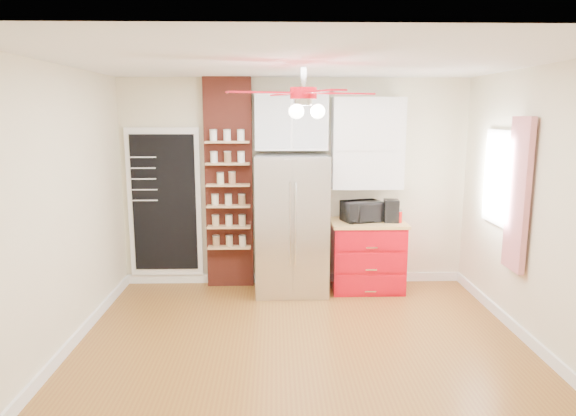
{
  "coord_description": "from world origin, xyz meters",
  "views": [
    {
      "loc": [
        -0.26,
        -4.66,
        2.26
      ],
      "look_at": [
        -0.11,
        0.9,
        1.22
      ],
      "focal_mm": 32.0,
      "sensor_mm": 36.0,
      "label": 1
    }
  ],
  "objects_px": {
    "fridge": "(292,225)",
    "pantry_jar_oats": "(220,179)",
    "toaster_oven": "(362,211)",
    "ceiling_fan": "(304,94)",
    "canister_left": "(398,217)",
    "red_cabinet": "(367,255)",
    "coffee_maker": "(391,211)"
  },
  "relations": [
    {
      "from": "fridge",
      "to": "pantry_jar_oats",
      "type": "relative_size",
      "value": 12.91
    },
    {
      "from": "toaster_oven",
      "to": "pantry_jar_oats",
      "type": "xyz_separation_m",
      "value": [
        -1.78,
        0.08,
        0.41
      ]
    },
    {
      "from": "ceiling_fan",
      "to": "toaster_oven",
      "type": "relative_size",
      "value": 2.97
    },
    {
      "from": "ceiling_fan",
      "to": "canister_left",
      "type": "height_order",
      "value": "ceiling_fan"
    },
    {
      "from": "red_cabinet",
      "to": "pantry_jar_oats",
      "type": "xyz_separation_m",
      "value": [
        -1.86,
        0.09,
        0.99
      ]
    },
    {
      "from": "toaster_oven",
      "to": "coffee_maker",
      "type": "relative_size",
      "value": 1.65
    },
    {
      "from": "red_cabinet",
      "to": "coffee_maker",
      "type": "bearing_deg",
      "value": -7.04
    },
    {
      "from": "fridge",
      "to": "ceiling_fan",
      "type": "xyz_separation_m",
      "value": [
        0.05,
        -1.63,
        1.55
      ]
    },
    {
      "from": "red_cabinet",
      "to": "pantry_jar_oats",
      "type": "relative_size",
      "value": 6.94
    },
    {
      "from": "red_cabinet",
      "to": "ceiling_fan",
      "type": "relative_size",
      "value": 0.67
    },
    {
      "from": "canister_left",
      "to": "fridge",
      "type": "bearing_deg",
      "value": 179.16
    },
    {
      "from": "fridge",
      "to": "canister_left",
      "type": "distance_m",
      "value": 1.34
    },
    {
      "from": "coffee_maker",
      "to": "canister_left",
      "type": "height_order",
      "value": "coffee_maker"
    },
    {
      "from": "coffee_maker",
      "to": "pantry_jar_oats",
      "type": "distance_m",
      "value": 2.19
    },
    {
      "from": "ceiling_fan",
      "to": "coffee_maker",
      "type": "height_order",
      "value": "ceiling_fan"
    },
    {
      "from": "red_cabinet",
      "to": "canister_left",
      "type": "xyz_separation_m",
      "value": [
        0.37,
        -0.07,
        0.52
      ]
    },
    {
      "from": "ceiling_fan",
      "to": "coffee_maker",
      "type": "relative_size",
      "value": 4.92
    },
    {
      "from": "ceiling_fan",
      "to": "coffee_maker",
      "type": "xyz_separation_m",
      "value": [
        1.21,
        1.64,
        -1.38
      ]
    },
    {
      "from": "toaster_oven",
      "to": "coffee_maker",
      "type": "height_order",
      "value": "coffee_maker"
    },
    {
      "from": "red_cabinet",
      "to": "coffee_maker",
      "type": "relative_size",
      "value": 3.3
    },
    {
      "from": "fridge",
      "to": "coffee_maker",
      "type": "height_order",
      "value": "fridge"
    },
    {
      "from": "coffee_maker",
      "to": "pantry_jar_oats",
      "type": "relative_size",
      "value": 2.1
    },
    {
      "from": "coffee_maker",
      "to": "toaster_oven",
      "type": "bearing_deg",
      "value": 178.37
    },
    {
      "from": "red_cabinet",
      "to": "ceiling_fan",
      "type": "bearing_deg",
      "value": -118.71
    },
    {
      "from": "ceiling_fan",
      "to": "toaster_oven",
      "type": "bearing_deg",
      "value": 63.57
    },
    {
      "from": "fridge",
      "to": "toaster_oven",
      "type": "bearing_deg",
      "value": 3.61
    },
    {
      "from": "fridge",
      "to": "ceiling_fan",
      "type": "bearing_deg",
      "value": -88.24
    },
    {
      "from": "ceiling_fan",
      "to": "red_cabinet",
      "type": "bearing_deg",
      "value": 61.29
    },
    {
      "from": "fridge",
      "to": "pantry_jar_oats",
      "type": "bearing_deg",
      "value": 171.28
    },
    {
      "from": "coffee_maker",
      "to": "fridge",
      "type": "bearing_deg",
      "value": -174.54
    },
    {
      "from": "red_cabinet",
      "to": "toaster_oven",
      "type": "distance_m",
      "value": 0.58
    },
    {
      "from": "red_cabinet",
      "to": "pantry_jar_oats",
      "type": "bearing_deg",
      "value": 177.32
    }
  ]
}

